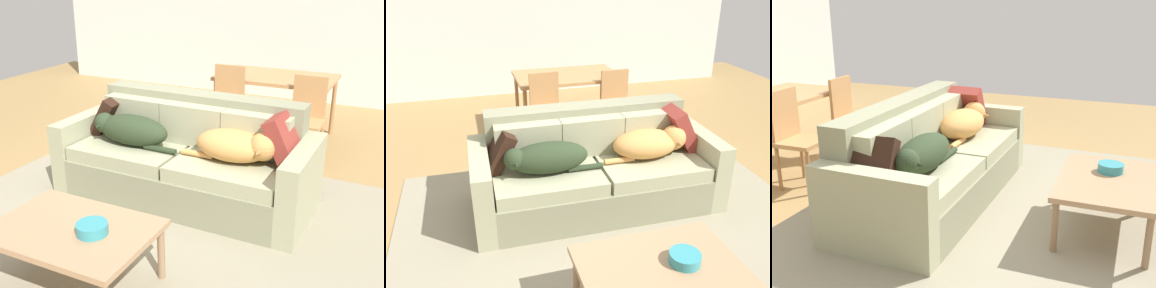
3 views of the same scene
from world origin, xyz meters
The scene contains 12 objects.
ground_plane centered at (0.00, 0.00, 0.00)m, with size 10.00×10.00×0.00m, color #9A7948.
area_rug centered at (0.27, -0.55, 0.01)m, with size 3.73×3.32×0.01m, color gray.
couch centered at (0.27, 0.18, 0.35)m, with size 2.30×0.98×0.91m.
dog_on_left_cushion centered at (-0.23, 0.02, 0.62)m, with size 0.86×0.32×0.28m.
dog_on_right_cushion centered at (0.78, 0.06, 0.61)m, with size 0.82×0.39×0.29m.
throw_pillow_by_left_arm centered at (-0.61, 0.25, 0.64)m, with size 0.11×0.37×0.37m, color black.
throw_pillow_by_right_arm centered at (1.15, 0.22, 0.67)m, with size 0.13×0.43×0.43m, color maroon.
coffee_table centered at (0.21, -1.34, 0.40)m, with size 1.02×0.73×0.45m.
bowl_on_coffee_table centered at (0.36, -1.34, 0.48)m, with size 0.20×0.20×0.07m, color teal.
dining_table centered at (0.51, 2.12, 0.69)m, with size 1.37×0.86×0.76m.
dining_chair_near_left centered at (0.10, 1.52, 0.52)m, with size 0.41×0.41×0.94m.
dining_chair_near_right centered at (1.02, 1.55, 0.50)m, with size 0.40×0.40×0.91m.
Camera 3 is at (-3.24, -1.50, 1.78)m, focal length 43.22 mm.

